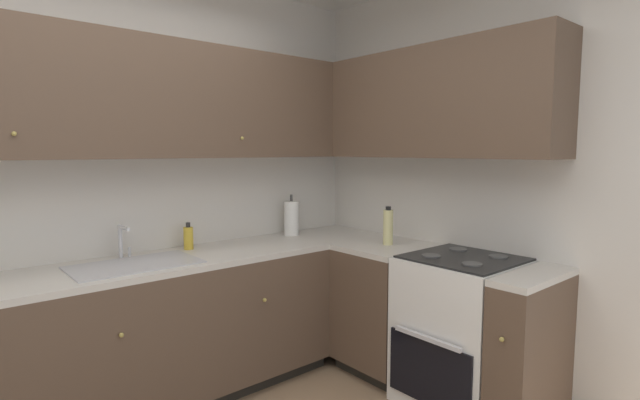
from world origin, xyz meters
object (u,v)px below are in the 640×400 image
(soap_bottle, at_px, (188,238))
(paper_towel_roll, at_px, (291,218))
(oven_range, at_px, (462,330))
(oil_bottle, at_px, (388,227))

(soap_bottle, bearing_deg, paper_towel_roll, -1.39)
(soap_bottle, bearing_deg, oven_range, -49.79)
(soap_bottle, xyz_separation_m, paper_towel_roll, (0.82, -0.02, 0.05))
(paper_towel_roll, relative_size, oil_bottle, 1.21)
(oven_range, distance_m, paper_towel_roll, 1.45)
(oven_range, relative_size, paper_towel_roll, 3.26)
(oven_range, height_order, oil_bottle, oil_bottle)
(paper_towel_roll, bearing_deg, soap_bottle, 178.61)
(soap_bottle, relative_size, oil_bottle, 0.67)
(paper_towel_roll, distance_m, oil_bottle, 0.77)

